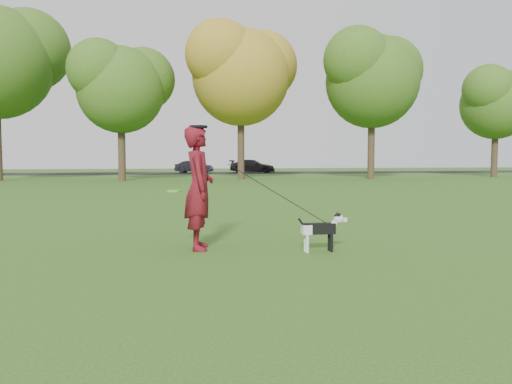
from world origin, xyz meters
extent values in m
plane|color=#285116|center=(0.00, 0.00, 0.00)|extent=(120.00, 120.00, 0.00)
cube|color=black|center=(0.00, 40.00, 0.01)|extent=(120.00, 7.00, 0.02)
imported|color=#560C0C|center=(-0.46, 0.13, 1.02)|extent=(0.52, 0.77, 2.04)
cube|color=black|center=(1.43, -0.42, 0.38)|extent=(0.53, 0.16, 0.17)
cube|color=silver|center=(1.23, -0.42, 0.37)|extent=(0.15, 0.17, 0.16)
cylinder|color=silver|center=(1.23, -0.48, 0.15)|extent=(0.05, 0.05, 0.29)
cylinder|color=silver|center=(1.23, -0.36, 0.15)|extent=(0.05, 0.05, 0.29)
cylinder|color=black|center=(1.63, -0.48, 0.15)|extent=(0.05, 0.05, 0.29)
cylinder|color=black|center=(1.63, -0.36, 0.15)|extent=(0.05, 0.05, 0.29)
cylinder|color=silver|center=(1.67, -0.42, 0.42)|extent=(0.18, 0.11, 0.19)
sphere|color=silver|center=(1.77, -0.42, 0.53)|extent=(0.16, 0.16, 0.16)
sphere|color=black|center=(1.76, -0.42, 0.56)|extent=(0.13, 0.13, 0.13)
cube|color=silver|center=(1.85, -0.42, 0.51)|extent=(0.11, 0.06, 0.06)
sphere|color=black|center=(1.91, -0.42, 0.51)|extent=(0.03, 0.03, 0.03)
cone|color=black|center=(1.76, -0.46, 0.61)|extent=(0.06, 0.06, 0.07)
cone|color=black|center=(1.76, -0.38, 0.61)|extent=(0.06, 0.06, 0.07)
cylinder|color=black|center=(1.17, -0.42, 0.44)|extent=(0.18, 0.03, 0.24)
cylinder|color=black|center=(1.62, -0.42, 0.43)|extent=(0.12, 0.12, 0.02)
imported|color=black|center=(1.38, 40.00, 0.61)|extent=(3.78, 2.37, 1.18)
imported|color=black|center=(7.06, 40.00, 0.66)|extent=(4.74, 3.01, 1.28)
cylinder|color=#41DD1C|center=(-0.88, 0.06, 0.98)|extent=(0.23, 0.23, 0.02)
cylinder|color=black|center=(-0.46, 0.13, 2.03)|extent=(0.30, 0.30, 0.04)
cylinder|color=#38281C|center=(-4.00, 25.50, 2.10)|extent=(0.48, 0.48, 4.20)
sphere|color=#426B1E|center=(-4.00, 25.50, 6.44)|extent=(5.60, 5.60, 5.60)
cylinder|color=#38281C|center=(4.00, 26.50, 2.52)|extent=(0.48, 0.48, 5.04)
sphere|color=#A58426|center=(4.00, 26.50, 7.73)|extent=(6.72, 6.72, 6.72)
cylinder|color=#38281C|center=(13.00, 25.00, 2.42)|extent=(0.48, 0.48, 4.83)
sphere|color=#426B1E|center=(13.00, 25.00, 7.41)|extent=(6.44, 6.44, 6.44)
cylinder|color=#38281C|center=(24.00, 27.00, 1.99)|extent=(0.48, 0.48, 3.99)
sphere|color=#426B1E|center=(24.00, 27.00, 6.12)|extent=(5.32, 5.32, 5.32)
camera|label=1|loc=(-0.94, -8.13, 1.53)|focal=35.00mm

